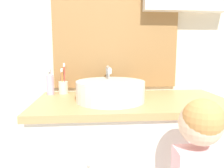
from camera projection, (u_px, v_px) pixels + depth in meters
wall_back at (129, 24)px, 1.48m from camera, size 3.20×0.18×2.50m
vanity_counter at (132, 167)px, 1.31m from camera, size 1.10×0.56×0.83m
sink_basin at (110, 90)px, 1.21m from camera, size 0.38×0.43×0.18m
toothbrush_holder at (63, 86)px, 1.41m from camera, size 0.06×0.06×0.20m
soap_dispenser at (50, 84)px, 1.38m from camera, size 0.04×0.04×0.16m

